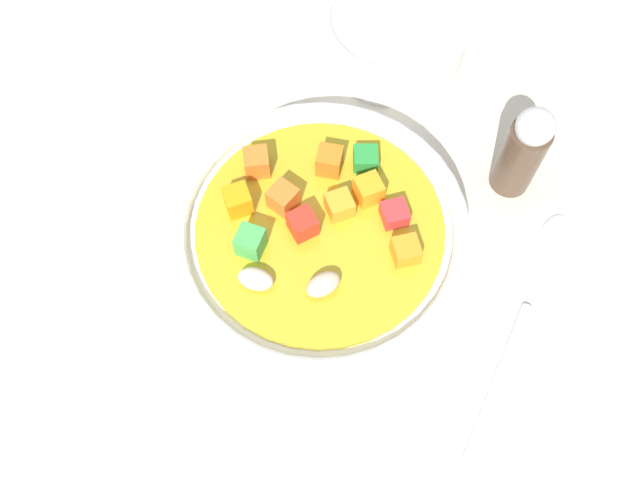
# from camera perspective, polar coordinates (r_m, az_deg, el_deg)

# --- Properties ---
(ground_plane) EXTENTS (1.40, 1.40, 0.02)m
(ground_plane) POSITION_cam_1_polar(r_m,az_deg,el_deg) (0.49, -0.00, -1.67)
(ground_plane) COLOR #BAB2A0
(soup_bowl_main) EXTENTS (0.20, 0.20, 0.06)m
(soup_bowl_main) POSITION_cam_1_polar(r_m,az_deg,el_deg) (0.45, -0.02, 0.19)
(soup_bowl_main) COLOR white
(soup_bowl_main) RESTS_ON ground_plane
(spoon) EXTENTS (0.19, 0.08, 0.01)m
(spoon) POSITION_cam_1_polar(r_m,az_deg,el_deg) (0.48, 16.78, -6.11)
(spoon) COLOR silver
(spoon) RESTS_ON ground_plane
(side_bowl_small) EXTENTS (0.12, 0.12, 0.04)m
(side_bowl_small) POSITION_cam_1_polar(r_m,az_deg,el_deg) (0.57, 6.18, 17.04)
(side_bowl_small) COLOR white
(side_bowl_small) RESTS_ON ground_plane
(pepper_shaker) EXTENTS (0.03, 0.03, 0.08)m
(pepper_shaker) POSITION_cam_1_polar(r_m,az_deg,el_deg) (0.49, 16.71, 7.20)
(pepper_shaker) COLOR #4C3828
(pepper_shaker) RESTS_ON ground_plane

